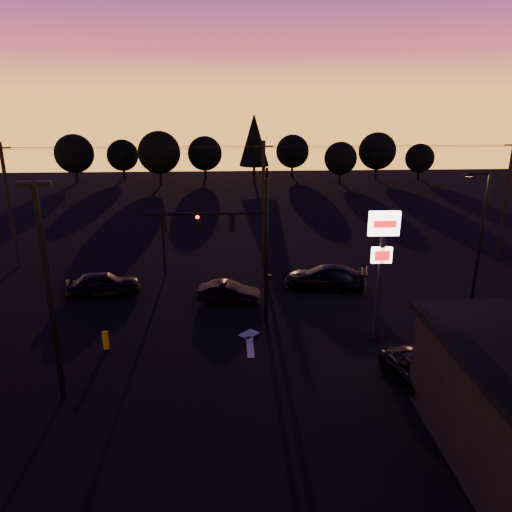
{
  "coord_description": "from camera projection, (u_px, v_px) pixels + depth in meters",
  "views": [
    {
      "loc": [
        -0.36,
        -21.4,
        12.22
      ],
      "look_at": [
        1.0,
        5.0,
        3.5
      ],
      "focal_mm": 35.0,
      "sensor_mm": 36.0,
      "label": 1
    }
  ],
  "objects": [
    {
      "name": "car_mid",
      "position": [
        229.0,
        292.0,
        30.34
      ],
      "size": [
        3.93,
        1.92,
        1.24
      ],
      "primitive_type": "imported",
      "rotation": [
        0.0,
        0.0,
        1.4
      ],
      "color": "black",
      "rests_on": "ground"
    },
    {
      "name": "tree_2",
      "position": [
        159.0,
        153.0,
        67.81
      ],
      "size": [
        5.77,
        5.78,
        7.26
      ],
      "color": "black",
      "rests_on": "ground"
    },
    {
      "name": "tree_8",
      "position": [
        420.0,
        158.0,
        71.91
      ],
      "size": [
        4.12,
        4.12,
        5.19
      ],
      "color": "black",
      "rests_on": "ground"
    },
    {
      "name": "utility_pole_2",
      "position": [
        505.0,
        200.0,
        36.96
      ],
      "size": [
        1.4,
        0.26,
        9.0
      ],
      "color": "black",
      "rests_on": "ground"
    },
    {
      "name": "streetlight",
      "position": [
        480.0,
        234.0,
        28.66
      ],
      "size": [
        1.55,
        0.35,
        8.0
      ],
      "color": "black",
      "rests_on": "ground"
    },
    {
      "name": "tree_4",
      "position": [
        254.0,
        140.0,
        68.91
      ],
      "size": [
        4.18,
        4.18,
        9.5
      ],
      "color": "black",
      "rests_on": "ground"
    },
    {
      "name": "suv_parked",
      "position": [
        424.0,
        375.0,
        21.4
      ],
      "size": [
        3.04,
        4.94,
        1.28
      ],
      "primitive_type": "imported",
      "rotation": [
        0.0,
        0.0,
        0.21
      ],
      "color": "black",
      "rests_on": "ground"
    },
    {
      "name": "traffic_signal_mast",
      "position": [
        236.0,
        237.0,
        26.38
      ],
      "size": [
        6.79,
        0.52,
        8.58
      ],
      "color": "black",
      "rests_on": "ground"
    },
    {
      "name": "tree_7",
      "position": [
        377.0,
        151.0,
        72.27
      ],
      "size": [
        5.36,
        5.36,
        6.74
      ],
      "color": "black",
      "rests_on": "ground"
    },
    {
      "name": "car_right",
      "position": [
        325.0,
        277.0,
        32.37
      ],
      "size": [
        5.63,
        3.32,
        1.53
      ],
      "primitive_type": "imported",
      "rotation": [
        0.0,
        0.0,
        -1.81
      ],
      "color": "black",
      "rests_on": "ground"
    },
    {
      "name": "parking_lot_light",
      "position": [
        47.0,
        281.0,
        19.28
      ],
      "size": [
        1.25,
        0.3,
        9.14
      ],
      "color": "black",
      "rests_on": "ground"
    },
    {
      "name": "utility_pole_0",
      "position": [
        9.0,
        205.0,
        35.2
      ],
      "size": [
        1.4,
        0.26,
        9.0
      ],
      "color": "black",
      "rests_on": "ground"
    },
    {
      "name": "pylon_sign",
      "position": [
        382.0,
        249.0,
        24.37
      ],
      "size": [
        1.5,
        0.28,
        6.8
      ],
      "color": "black",
      "rests_on": "ground"
    },
    {
      "name": "ground",
      "position": [
        241.0,
        357.0,
        24.14
      ],
      "size": [
        120.0,
        120.0,
        0.0
      ],
      "primitive_type": "plane",
      "color": "black",
      "rests_on": "ground"
    },
    {
      "name": "tree_3",
      "position": [
        205.0,
        153.0,
        72.1
      ],
      "size": [
        4.95,
        4.95,
        6.22
      ],
      "color": "black",
      "rests_on": "ground"
    },
    {
      "name": "lane_arrow",
      "position": [
        250.0,
        340.0,
        25.75
      ],
      "size": [
        1.2,
        3.1,
        0.01
      ],
      "color": "beige",
      "rests_on": "ground"
    },
    {
      "name": "bollard",
      "position": [
        106.0,
        340.0,
        24.83
      ],
      "size": [
        0.31,
        0.31,
        0.92
      ],
      "primitive_type": "cylinder",
      "color": "#C7AC05",
      "rests_on": "ground"
    },
    {
      "name": "secondary_signal",
      "position": [
        163.0,
        237.0,
        33.9
      ],
      "size": [
        0.3,
        0.31,
        4.35
      ],
      "color": "black",
      "rests_on": "ground"
    },
    {
      "name": "utility_pole_1",
      "position": [
        263.0,
        203.0,
        36.08
      ],
      "size": [
        1.4,
        0.26,
        9.0
      ],
      "color": "black",
      "rests_on": "ground"
    },
    {
      "name": "tree_1",
      "position": [
        123.0,
        155.0,
        72.56
      ],
      "size": [
        4.54,
        4.54,
        5.71
      ],
      "color": "black",
      "rests_on": "ground"
    },
    {
      "name": "tree_6",
      "position": [
        341.0,
        158.0,
        69.33
      ],
      "size": [
        4.54,
        4.54,
        5.71
      ],
      "color": "black",
      "rests_on": "ground"
    },
    {
      "name": "power_wires",
      "position": [
        264.0,
        147.0,
        34.84
      ],
      "size": [
        36.0,
        1.22,
        0.07
      ],
      "color": "black",
      "rests_on": "ground"
    },
    {
      "name": "tree_0",
      "position": [
        74.0,
        154.0,
        69.22
      ],
      "size": [
        5.36,
        5.36,
        6.74
      ],
      "color": "black",
      "rests_on": "ground"
    },
    {
      "name": "car_left",
      "position": [
        103.0,
        284.0,
        31.24
      ],
      "size": [
        4.78,
        2.72,
        1.53
      ],
      "primitive_type": "imported",
      "rotation": [
        0.0,
        0.0,
        1.78
      ],
      "color": "black",
      "rests_on": "ground"
    },
    {
      "name": "tree_5",
      "position": [
        292.0,
        151.0,
        74.63
      ],
      "size": [
        4.95,
        4.95,
        6.22
      ],
      "color": "black",
      "rests_on": "ground"
    }
  ]
}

